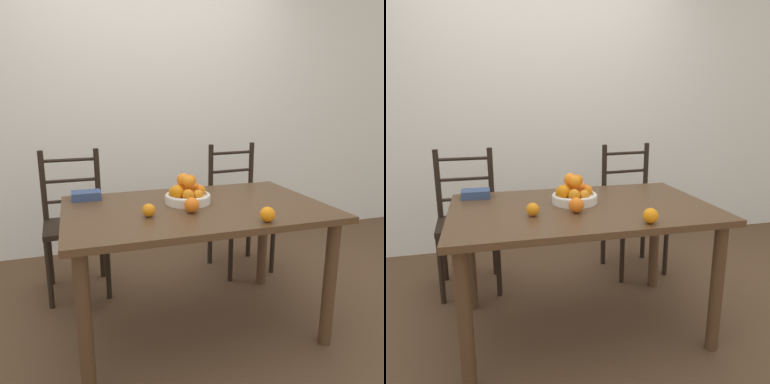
# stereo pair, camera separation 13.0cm
# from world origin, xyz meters

# --- Properties ---
(ground_plane) EXTENTS (12.00, 12.00, 0.00)m
(ground_plane) POSITION_xyz_m (0.00, 0.00, 0.00)
(ground_plane) COLOR brown
(wall_back) EXTENTS (8.00, 0.06, 2.60)m
(wall_back) POSITION_xyz_m (0.00, 1.46, 1.30)
(wall_back) COLOR silver
(wall_back) RESTS_ON ground_plane
(dining_table) EXTENTS (1.46, 0.92, 0.77)m
(dining_table) POSITION_xyz_m (0.00, 0.00, 0.66)
(dining_table) COLOR #4C331E
(dining_table) RESTS_ON ground_plane
(fruit_bowl) EXTENTS (0.26, 0.26, 0.17)m
(fruit_bowl) POSITION_xyz_m (-0.03, 0.08, 0.83)
(fruit_bowl) COLOR silver
(fruit_bowl) RESTS_ON dining_table
(orange_loose_0) EXTENTS (0.08, 0.08, 0.08)m
(orange_loose_0) POSITION_xyz_m (-0.06, -0.12, 0.81)
(orange_loose_0) COLOR orange
(orange_loose_0) RESTS_ON dining_table
(orange_loose_1) EXTENTS (0.08, 0.08, 0.08)m
(orange_loose_1) POSITION_xyz_m (0.24, -0.38, 0.81)
(orange_loose_1) COLOR orange
(orange_loose_1) RESTS_ON dining_table
(orange_loose_2) EXTENTS (0.07, 0.07, 0.07)m
(orange_loose_2) POSITION_xyz_m (-0.30, -0.12, 0.81)
(orange_loose_2) COLOR orange
(orange_loose_2) RESTS_ON dining_table
(chair_left) EXTENTS (0.43, 0.41, 1.01)m
(chair_left) POSITION_xyz_m (-0.67, 0.73, 0.49)
(chair_left) COLOR black
(chair_left) RESTS_ON ground_plane
(chair_right) EXTENTS (0.46, 0.44, 1.01)m
(chair_right) POSITION_xyz_m (0.61, 0.73, 0.49)
(chair_right) COLOR black
(chair_right) RESTS_ON ground_plane
(book_stack) EXTENTS (0.17, 0.12, 0.05)m
(book_stack) POSITION_xyz_m (-0.59, 0.34, 0.80)
(book_stack) COLOR #334770
(book_stack) RESTS_ON dining_table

